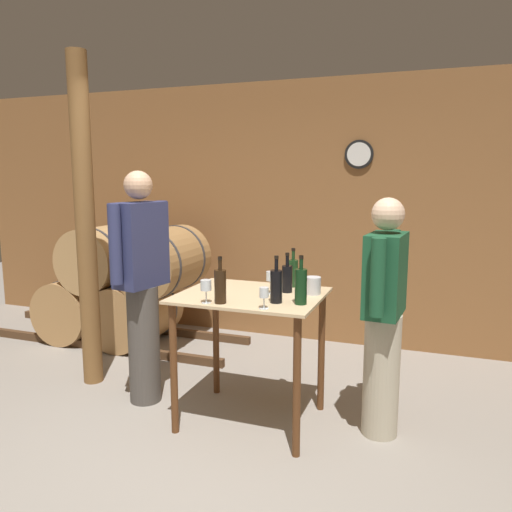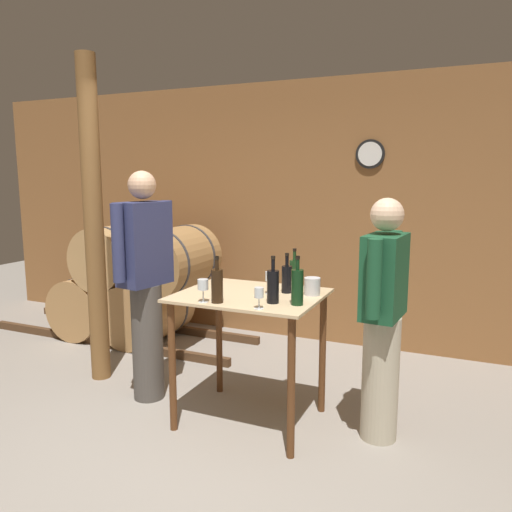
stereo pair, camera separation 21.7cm
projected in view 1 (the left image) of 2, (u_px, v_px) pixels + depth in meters
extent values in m
plane|color=gray|center=(187.00, 474.00, 2.94)|extent=(14.00, 14.00, 0.00)
cube|color=brown|center=(305.00, 213.00, 5.20)|extent=(8.40, 0.05, 2.70)
cylinder|color=black|center=(359.00, 154.00, 4.89)|extent=(0.28, 0.03, 0.28)
cylinder|color=white|center=(359.00, 154.00, 4.87)|extent=(0.23, 0.01, 0.23)
cube|color=#4C331E|center=(90.00, 345.00, 5.06)|extent=(2.97, 0.06, 0.08)
cube|color=#4C331E|center=(128.00, 326.00, 5.68)|extent=(2.97, 0.06, 0.08)
cylinder|color=#AD7F4C|center=(82.00, 306.00, 5.44)|extent=(0.66, 0.84, 0.66)
cylinder|color=#38383D|center=(66.00, 312.00, 5.21)|extent=(0.68, 0.03, 0.68)
cylinder|color=#38383D|center=(97.00, 301.00, 5.68)|extent=(0.68, 0.03, 0.68)
cylinder|color=#AD7F4C|center=(136.00, 312.00, 5.21)|extent=(0.66, 0.84, 0.66)
cylinder|color=#38383D|center=(122.00, 318.00, 4.97)|extent=(0.68, 0.03, 0.68)
cylinder|color=#38383D|center=(150.00, 306.00, 5.44)|extent=(0.68, 0.03, 0.68)
cylinder|color=tan|center=(106.00, 257.00, 5.24)|extent=(0.66, 0.84, 0.66)
cylinder|color=#38383D|center=(91.00, 261.00, 5.00)|extent=(0.68, 0.03, 0.68)
cylinder|color=#38383D|center=(121.00, 254.00, 5.47)|extent=(0.68, 0.03, 0.68)
cylinder|color=#9E7242|center=(164.00, 261.00, 5.00)|extent=(0.66, 0.84, 0.66)
cylinder|color=#38383D|center=(150.00, 265.00, 4.77)|extent=(0.68, 0.03, 0.68)
cylinder|color=#38383D|center=(176.00, 257.00, 5.23)|extent=(0.68, 0.03, 0.68)
cube|color=#D1B284|center=(251.00, 295.00, 3.44)|extent=(0.98, 0.80, 0.02)
cylinder|color=#593319|center=(174.00, 369.00, 3.35)|extent=(0.05, 0.05, 0.91)
cylinder|color=#593319|center=(297.00, 387.00, 3.06)|extent=(0.05, 0.05, 0.91)
cylinder|color=#593319|center=(216.00, 338.00, 3.98)|extent=(0.05, 0.05, 0.91)
cylinder|color=#593319|center=(321.00, 351.00, 3.68)|extent=(0.05, 0.05, 0.91)
cylinder|color=brown|center=(85.00, 224.00, 4.06)|extent=(0.16, 0.16, 2.70)
cylinder|color=black|center=(220.00, 287.00, 3.17)|extent=(0.08, 0.08, 0.22)
cylinder|color=black|center=(220.00, 263.00, 3.15)|extent=(0.02, 0.02, 0.09)
cylinder|color=black|center=(220.00, 258.00, 3.15)|extent=(0.03, 0.03, 0.02)
cylinder|color=#193819|center=(293.00, 273.00, 3.65)|extent=(0.07, 0.07, 0.20)
cylinder|color=#193819|center=(293.00, 254.00, 3.63)|extent=(0.02, 0.02, 0.09)
cylinder|color=black|center=(293.00, 249.00, 3.62)|extent=(0.03, 0.03, 0.02)
cylinder|color=black|center=(287.00, 279.00, 3.48)|extent=(0.07, 0.07, 0.19)
cylinder|color=black|center=(287.00, 259.00, 3.45)|extent=(0.02, 0.02, 0.09)
cylinder|color=black|center=(287.00, 254.00, 3.45)|extent=(0.03, 0.03, 0.02)
cylinder|color=black|center=(276.00, 287.00, 3.19)|extent=(0.08, 0.08, 0.21)
cylinder|color=black|center=(276.00, 263.00, 3.16)|extent=(0.02, 0.02, 0.10)
cylinder|color=black|center=(276.00, 257.00, 3.16)|extent=(0.03, 0.03, 0.02)
cylinder|color=black|center=(301.00, 287.00, 3.15)|extent=(0.08, 0.08, 0.23)
cylinder|color=black|center=(301.00, 262.00, 3.13)|extent=(0.02, 0.02, 0.09)
cylinder|color=black|center=(301.00, 257.00, 3.12)|extent=(0.03, 0.03, 0.02)
cylinder|color=silver|center=(206.00, 303.00, 3.19)|extent=(0.06, 0.06, 0.00)
cylinder|color=silver|center=(206.00, 296.00, 3.18)|extent=(0.01, 0.01, 0.08)
cylinder|color=silver|center=(206.00, 285.00, 3.17)|extent=(0.07, 0.07, 0.07)
cylinder|color=silver|center=(270.00, 293.00, 3.44)|extent=(0.06, 0.06, 0.00)
cylinder|color=silver|center=(271.00, 287.00, 3.44)|extent=(0.01, 0.01, 0.09)
cylinder|color=silver|center=(271.00, 276.00, 3.42)|extent=(0.06, 0.06, 0.06)
cylinder|color=silver|center=(264.00, 308.00, 3.05)|extent=(0.06, 0.06, 0.00)
cylinder|color=silver|center=(264.00, 303.00, 3.05)|extent=(0.01, 0.01, 0.07)
cylinder|color=silver|center=(264.00, 292.00, 3.04)|extent=(0.06, 0.06, 0.06)
cylinder|color=silver|center=(313.00, 286.00, 3.43)|extent=(0.11, 0.11, 0.12)
cylinder|color=#4C4742|center=(144.00, 344.00, 3.83)|extent=(0.24, 0.24, 0.91)
cube|color=navy|center=(140.00, 245.00, 3.71)|extent=(0.29, 0.43, 0.63)
sphere|color=tan|center=(138.00, 185.00, 3.64)|extent=(0.21, 0.21, 0.21)
cylinder|color=navy|center=(115.00, 244.00, 3.49)|extent=(0.09, 0.09, 0.57)
cylinder|color=navy|center=(162.00, 237.00, 3.92)|extent=(0.09, 0.09, 0.57)
cylinder|color=#B7AD93|center=(381.00, 375.00, 3.34)|extent=(0.24, 0.24, 0.84)
cube|color=#194C2D|center=(385.00, 275.00, 3.23)|extent=(0.25, 0.42, 0.53)
sphere|color=beige|center=(388.00, 214.00, 3.16)|extent=(0.21, 0.21, 0.21)
cylinder|color=#194C2D|center=(393.00, 264.00, 3.45)|extent=(0.09, 0.09, 0.48)
cylinder|color=#194C2D|center=(378.00, 278.00, 3.00)|extent=(0.09, 0.09, 0.48)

